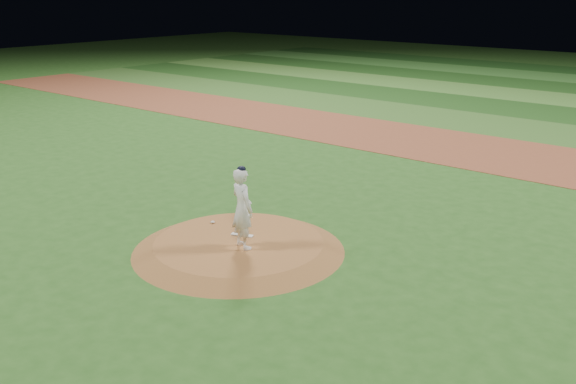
{
  "coord_description": "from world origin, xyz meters",
  "views": [
    {
      "loc": [
        10.84,
        -11.03,
        6.54
      ],
      "look_at": [
        0.0,
        2.0,
        1.1
      ],
      "focal_mm": 40.0,
      "sensor_mm": 36.0,
      "label": 1
    }
  ],
  "objects": [
    {
      "name": "pitcher_on_mound",
      "position": [
        0.35,
        -0.2,
        1.3
      ],
      "size": [
        0.86,
        0.69,
        2.13
      ],
      "color": "white",
      "rests_on": "pitchers_mound"
    },
    {
      "name": "pitching_rubber",
      "position": [
        -0.21,
        0.35,
        0.27
      ],
      "size": [
        0.62,
        0.35,
        0.03
      ],
      "primitive_type": "cube",
      "rotation": [
        0.0,
        0.0,
        0.35
      ],
      "color": "white",
      "rests_on": "pitchers_mound"
    },
    {
      "name": "ground",
      "position": [
        0.0,
        0.0,
        0.0
      ],
      "size": [
        120.0,
        120.0,
        0.0
      ],
      "primitive_type": "plane",
      "color": "#28591C",
      "rests_on": "ground"
    },
    {
      "name": "pitchers_mound",
      "position": [
        0.0,
        0.0,
        0.12
      ],
      "size": [
        5.5,
        5.5,
        0.25
      ],
      "primitive_type": "cone",
      "color": "#995F2F",
      "rests_on": "ground"
    },
    {
      "name": "rosin_bag",
      "position": [
        -1.49,
        0.5,
        0.28
      ],
      "size": [
        0.12,
        0.12,
        0.07
      ],
      "primitive_type": "ellipsoid",
      "color": "silver",
      "rests_on": "pitchers_mound"
    },
    {
      "name": "outfield_stripe_1",
      "position": [
        0.0,
        24.5,
        0.01
      ],
      "size": [
        70.0,
        5.0,
        0.02
      ],
      "primitive_type": "cube",
      "color": "#1D4717",
      "rests_on": "ground"
    },
    {
      "name": "outfield_stripe_0",
      "position": [
        0.0,
        19.5,
        0.01
      ],
      "size": [
        70.0,
        5.0,
        0.02
      ],
      "primitive_type": "cube",
      "color": "#366424",
      "rests_on": "ground"
    },
    {
      "name": "infield_dirt_band",
      "position": [
        0.0,
        14.0,
        0.01
      ],
      "size": [
        70.0,
        6.0,
        0.02
      ],
      "primitive_type": "cube",
      "color": "brown",
      "rests_on": "ground"
    }
  ]
}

